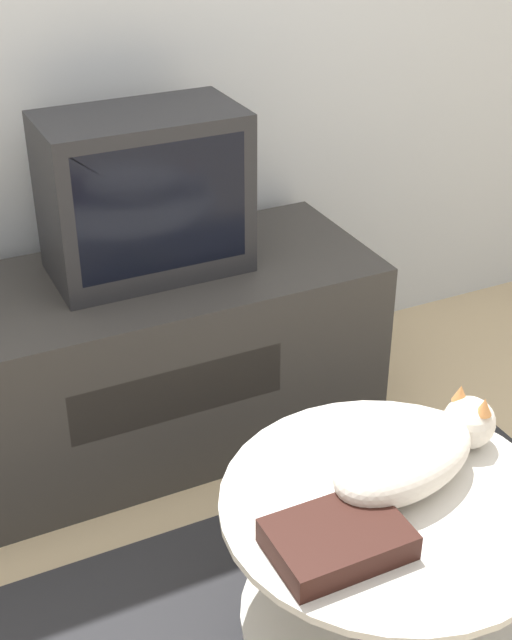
% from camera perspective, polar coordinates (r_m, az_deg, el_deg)
% --- Properties ---
extents(tv_stand, '(1.37, 0.56, 0.57)m').
position_cam_1_polar(tv_stand, '(2.68, -7.06, -2.62)').
color(tv_stand, '#33302D').
rests_on(tv_stand, ground_plane).
extents(tv, '(0.54, 0.30, 0.46)m').
position_cam_1_polar(tv, '(2.49, -7.15, 7.99)').
color(tv, '#232326').
rests_on(tv, tv_stand).
extents(coffee_table, '(0.71, 0.71, 0.46)m').
position_cam_1_polar(coffee_table, '(2.01, 8.18, -14.80)').
color(coffee_table, '#B2B2B7').
rests_on(coffee_table, rug).
extents(dvd_box, '(0.26, 0.18, 0.06)m').
position_cam_1_polar(dvd_box, '(1.76, 5.24, -13.78)').
color(dvd_box, black).
rests_on(dvd_box, coffee_table).
extents(cat, '(0.59, 0.28, 0.14)m').
position_cam_1_polar(cat, '(1.91, 9.96, -8.50)').
color(cat, silver).
rests_on(cat, coffee_table).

